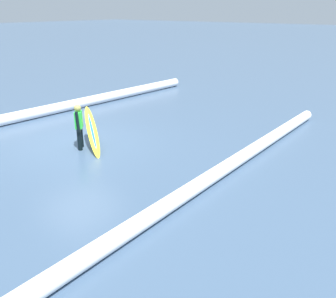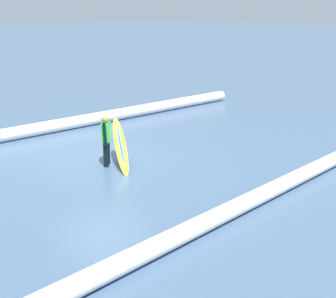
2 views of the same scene
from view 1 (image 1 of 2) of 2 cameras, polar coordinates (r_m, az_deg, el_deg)
ground_plane at (r=12.23m, az=-14.17°, el=0.85°), size 195.70×195.70×0.00m
surfer at (r=11.51m, az=-13.63°, el=3.74°), size 0.41×0.44×1.39m
surfboard at (r=11.53m, az=-11.68°, el=2.73°), size 1.25×1.73×1.14m
wave_crest_foreground at (r=16.20m, az=-15.55°, el=6.41°), size 14.33×1.32×0.42m
wave_crest_midground at (r=7.71m, az=-1.31°, el=-9.44°), size 18.27×0.41×0.35m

